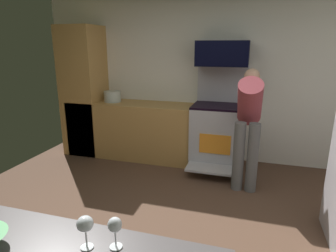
{
  "coord_description": "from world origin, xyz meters",
  "views": [
    {
      "loc": [
        0.82,
        -2.25,
        1.79
      ],
      "look_at": [
        0.06,
        0.3,
        1.05
      ],
      "focal_mm": 30.99,
      "sensor_mm": 36.0,
      "label": 1
    }
  ],
  "objects_px": {
    "oven_range": "(218,134)",
    "microwave": "(223,53)",
    "wine_glass_near": "(115,226)",
    "wine_glass_mid": "(85,225)",
    "stock_pot": "(112,97)",
    "person_cook": "(248,120)"
  },
  "relations": [
    {
      "from": "oven_range",
      "to": "person_cook",
      "type": "xyz_separation_m",
      "value": [
        0.43,
        -0.57,
        0.39
      ]
    },
    {
      "from": "microwave",
      "to": "wine_glass_mid",
      "type": "distance_m",
      "value": 3.41
    },
    {
      "from": "oven_range",
      "to": "wine_glass_near",
      "type": "distance_m",
      "value": 3.24
    },
    {
      "from": "microwave",
      "to": "stock_pot",
      "type": "relative_size",
      "value": 2.71
    },
    {
      "from": "microwave",
      "to": "wine_glass_near",
      "type": "relative_size",
      "value": 4.81
    },
    {
      "from": "wine_glass_near",
      "to": "microwave",
      "type": "bearing_deg",
      "value": 88.59
    },
    {
      "from": "oven_range",
      "to": "wine_glass_near",
      "type": "height_order",
      "value": "oven_range"
    },
    {
      "from": "microwave",
      "to": "wine_glass_mid",
      "type": "bearing_deg",
      "value": -93.55
    },
    {
      "from": "oven_range",
      "to": "microwave",
      "type": "height_order",
      "value": "microwave"
    },
    {
      "from": "oven_range",
      "to": "microwave",
      "type": "distance_m",
      "value": 1.18
    },
    {
      "from": "person_cook",
      "to": "stock_pot",
      "type": "height_order",
      "value": "person_cook"
    },
    {
      "from": "oven_range",
      "to": "person_cook",
      "type": "distance_m",
      "value": 0.81
    },
    {
      "from": "oven_range",
      "to": "wine_glass_mid",
      "type": "relative_size",
      "value": 9.3
    },
    {
      "from": "wine_glass_near",
      "to": "stock_pot",
      "type": "distance_m",
      "value": 3.62
    },
    {
      "from": "person_cook",
      "to": "microwave",
      "type": "bearing_deg",
      "value": 123.0
    },
    {
      "from": "wine_glass_near",
      "to": "stock_pot",
      "type": "height_order",
      "value": "stock_pot"
    },
    {
      "from": "person_cook",
      "to": "wine_glass_near",
      "type": "xyz_separation_m",
      "value": [
        -0.51,
        -2.63,
        0.11
      ]
    },
    {
      "from": "wine_glass_near",
      "to": "stock_pot",
      "type": "relative_size",
      "value": 0.56
    },
    {
      "from": "microwave",
      "to": "wine_glass_mid",
      "type": "xyz_separation_m",
      "value": [
        -0.21,
        -3.34,
        -0.66
      ]
    },
    {
      "from": "wine_glass_near",
      "to": "wine_glass_mid",
      "type": "distance_m",
      "value": 0.13
    },
    {
      "from": "person_cook",
      "to": "wine_glass_near",
      "type": "distance_m",
      "value": 2.68
    },
    {
      "from": "microwave",
      "to": "person_cook",
      "type": "distance_m",
      "value": 1.12
    }
  ]
}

